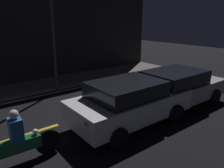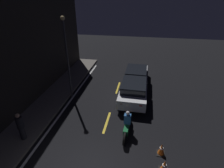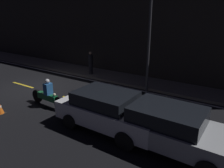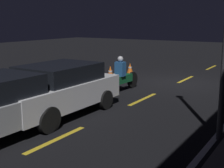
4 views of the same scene
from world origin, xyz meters
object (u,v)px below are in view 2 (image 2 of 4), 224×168
(motorcycle, at_px, (127,125))
(street_lamp, at_px, (67,56))
(hatchback_silver, at_px, (136,76))
(pedestrian, at_px, (21,126))
(sedan_white, at_px, (134,90))
(traffic_cone_mid, at_px, (164,166))
(traffic_cone_far, at_px, (161,149))

(motorcycle, relative_size, street_lamp, 0.40)
(hatchback_silver, height_order, pedestrian, pedestrian)
(motorcycle, bearing_deg, sedan_white, 1.19)
(traffic_cone_mid, bearing_deg, hatchback_silver, 11.97)
(hatchback_silver, xyz_separation_m, traffic_cone_far, (-7.26, -1.68, -0.48))
(sedan_white, height_order, motorcycle, sedan_white)
(traffic_cone_mid, distance_m, street_lamp, 8.74)
(pedestrian, distance_m, street_lamp, 5.28)
(street_lamp, bearing_deg, hatchback_silver, -57.18)
(pedestrian, bearing_deg, traffic_cone_mid, -94.24)
(motorcycle, height_order, street_lamp, street_lamp)
(traffic_cone_mid, bearing_deg, street_lamp, 50.63)
(sedan_white, height_order, pedestrian, pedestrian)
(hatchback_silver, bearing_deg, traffic_cone_far, -166.09)
(sedan_white, height_order, traffic_cone_far, sedan_white)
(sedan_white, relative_size, street_lamp, 0.72)
(sedan_white, height_order, hatchback_silver, sedan_white)
(hatchback_silver, height_order, traffic_cone_far, hatchback_silver)
(hatchback_silver, distance_m, traffic_cone_far, 7.47)
(traffic_cone_far, relative_size, street_lamp, 0.11)
(motorcycle, distance_m, pedestrian, 5.51)
(hatchback_silver, bearing_deg, sedan_white, -179.74)
(traffic_cone_mid, bearing_deg, traffic_cone_far, 3.54)
(traffic_cone_far, height_order, pedestrian, pedestrian)
(sedan_white, distance_m, pedestrian, 7.46)
(motorcycle, height_order, pedestrian, pedestrian)
(traffic_cone_mid, distance_m, traffic_cone_far, 0.94)
(pedestrian, xyz_separation_m, street_lamp, (4.69, -0.77, 2.29))
(street_lamp, bearing_deg, motorcycle, -124.88)
(pedestrian, bearing_deg, sedan_white, -46.00)
(sedan_white, relative_size, traffic_cone_far, 6.68)
(traffic_cone_far, bearing_deg, traffic_cone_mid, -176.46)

